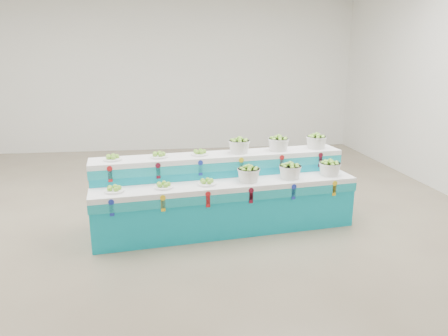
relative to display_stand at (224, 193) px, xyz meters
The scene contains 15 objects.
ground 1.10m from the display_stand, 158.96° to the left, with size 10.00×10.00×0.00m, color #6F604D.
back_wall 5.62m from the display_stand, 99.60° to the left, with size 10.00×10.00×0.00m, color silver.
display_stand is the anchor object (origin of this frame).
plate_lower_left 1.52m from the display_stand, 164.19° to the right, with size 0.25×0.25×0.09m, color white.
plate_lower_mid 0.93m from the display_stand, 158.27° to the right, with size 0.25×0.25×0.09m, color white.
plate_lower_right 0.45m from the display_stand, 135.39° to the right, with size 0.25×0.25×0.09m, color white.
basket_lower_left 0.48m from the display_stand, 30.92° to the right, with size 0.31×0.31×0.22m, color silver, non-canonical shape.
basket_lower_mid 0.97m from the display_stand, ahead, with size 0.31×0.31×0.22m, color silver, non-canonical shape.
basket_lower_right 1.55m from the display_stand, ahead, with size 0.31×0.31×0.22m, color silver, non-canonical shape.
plate_upper_left 1.60m from the display_stand, behind, with size 0.25×0.25×0.09m, color white.
plate_upper_mid 1.05m from the display_stand, behind, with size 0.25×0.25×0.09m, color white.
plate_upper_right 0.67m from the display_stand, 149.83° to the left, with size 0.25×0.25×0.09m, color white.
basket_upper_left 0.72m from the display_stand, 45.35° to the left, with size 0.31×0.31×0.22m, color silver, non-canonical shape.
basket_upper_mid 1.11m from the display_stand, 21.34° to the left, with size 0.31×0.31×0.22m, color silver, non-canonical shape.
basket_upper_right 1.64m from the display_stand, 15.70° to the left, with size 0.31×0.31×0.22m, color silver, non-canonical shape.
Camera 1 is at (0.18, -5.75, 2.33)m, focal length 32.76 mm.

